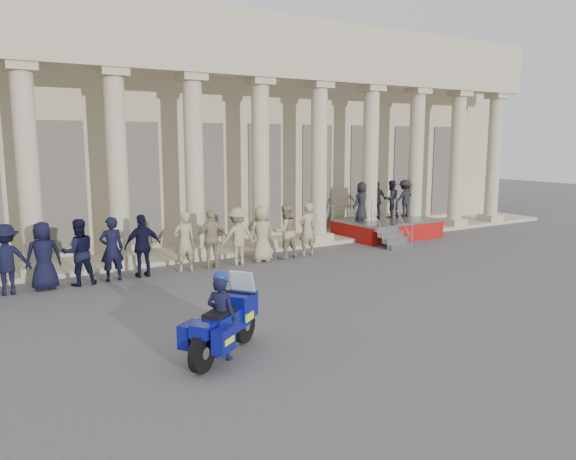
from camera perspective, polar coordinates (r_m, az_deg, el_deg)
The scene contains 6 objects.
ground at distance 12.44m, azimuth -0.27°, elevation -10.14°, with size 90.00×90.00×0.00m, color #49494B.
building at distance 25.49m, azimuth -18.30°, elevation 9.62°, with size 40.00×12.50×9.00m.
officer_rank at distance 16.78m, azimuth -25.24°, elevation -2.57°, with size 18.86×0.72×1.91m.
reviewing_stand at distance 24.22m, azimuth 10.08°, elevation 2.23°, with size 3.90×3.83×2.39m.
motorcycle at distance 10.91m, azimuth -6.45°, elevation -9.37°, with size 2.02×1.66×1.52m.
rider at distance 10.74m, azimuth -6.80°, elevation -8.57°, with size 0.66×0.71×1.71m.
Camera 1 is at (-6.19, -9.98, 4.11)m, focal length 35.00 mm.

